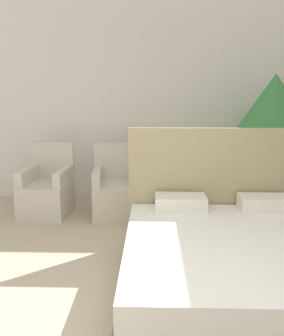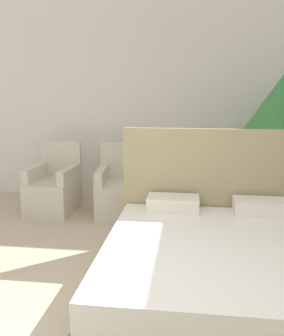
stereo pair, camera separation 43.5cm
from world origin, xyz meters
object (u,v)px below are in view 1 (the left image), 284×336
at_px(armchair_near_window_right, 116,194).
at_px(potted_palm, 273,117).
at_px(armchair_near_window_left, 47,193).
at_px(bed, 236,259).

relative_size(armchair_near_window_right, potted_palm, 0.50).
xyz_separation_m(armchair_near_window_left, armchair_near_window_right, (0.92, -0.00, 0.00)).
distance_m(armchair_near_window_left, armchair_near_window_right, 0.92).
distance_m(armchair_near_window_right, potted_palm, 2.24).
bearing_deg(armchair_near_window_right, bed, -63.11).
bearing_deg(bed, armchair_near_window_right, 121.94).
height_order(bed, armchair_near_window_left, bed).
height_order(armchair_near_window_left, armchair_near_window_right, same).
bearing_deg(armchair_near_window_left, armchair_near_window_right, 2.75).
relative_size(bed, potted_palm, 1.08).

